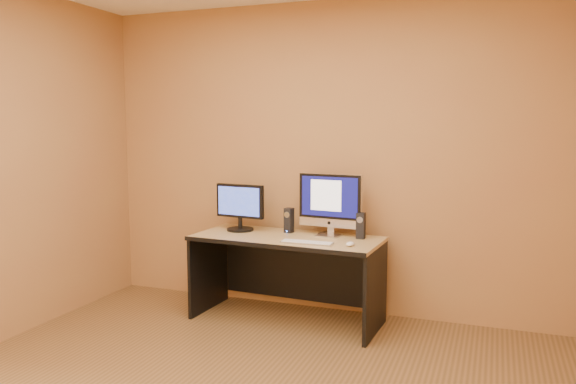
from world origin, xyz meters
name	(u,v)px	position (x,y,z in m)	size (l,w,h in m)	color
walls	(213,180)	(0.00, 0.00, 1.30)	(4.00, 4.00, 2.60)	olive
desk	(287,279)	(-0.20, 1.59, 0.35)	(1.50, 0.65, 0.69)	tan
imac	(329,204)	(0.11, 1.74, 0.95)	(0.53, 0.20, 0.51)	#B8B9BD
second_monitor	(240,208)	(-0.66, 1.70, 0.89)	(0.45, 0.22, 0.39)	black
speaker_left	(289,220)	(-0.24, 1.76, 0.79)	(0.06, 0.07, 0.21)	black
speaker_right	(361,226)	(0.38, 1.72, 0.79)	(0.06, 0.07, 0.21)	black
keyboard	(307,242)	(0.04, 1.40, 0.70)	(0.40, 0.11, 0.02)	#B2B2B6
mouse	(350,244)	(0.37, 1.43, 0.71)	(0.05, 0.10, 0.03)	white
cable_a	(334,233)	(0.12, 1.84, 0.70)	(0.01, 0.01, 0.21)	black
cable_b	(325,232)	(0.03, 1.88, 0.70)	(0.01, 0.01, 0.17)	black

